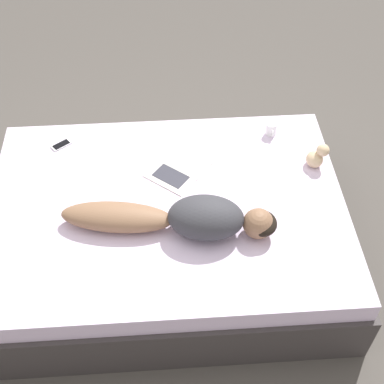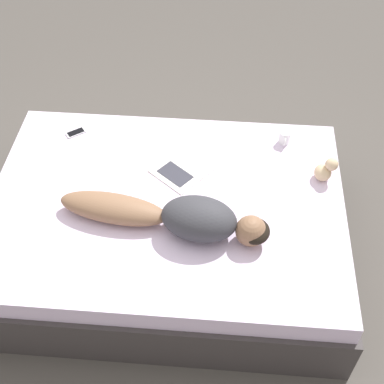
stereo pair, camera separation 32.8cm
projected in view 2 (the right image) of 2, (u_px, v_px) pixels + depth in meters
The scene contains 7 objects.
ground_plane at pixel (169, 251), 3.69m from camera, with size 12.00×12.00×0.00m, color #4C4742.
bed at pixel (167, 228), 3.50m from camera, with size 1.65×2.26×0.52m.
person at pixel (177, 217), 3.09m from camera, with size 0.40×1.28×0.23m.
open_magazine at pixel (185, 167), 3.50m from camera, with size 0.51×0.49×0.01m.
coffee_mug at pixel (285, 137), 3.63m from camera, with size 0.11×0.08×0.09m.
cell_phone at pixel (76, 133), 3.72m from camera, with size 0.13×0.15×0.01m.
plush_toy at pixel (325, 170), 3.38m from camera, with size 0.12×0.14×0.17m.
Camera 2 is at (2.16, 0.34, 3.00)m, focal length 50.00 mm.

